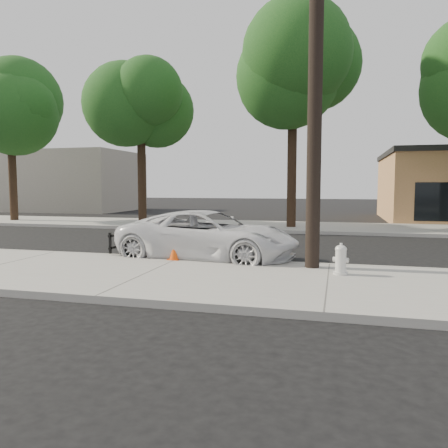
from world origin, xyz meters
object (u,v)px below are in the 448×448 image
Objects in this scene: fire_hydrant at (341,260)px; traffic_cone at (175,248)px; utility_pole at (315,75)px; police_cruiser at (208,236)px.

fire_hydrant is 4.38m from traffic_cone.
utility_pole reaches higher than traffic_cone.
police_cruiser is 1.18m from traffic_cone.
traffic_cone is at bearing 151.69° from police_cruiser.
utility_pole is 5.10m from police_cruiser.
traffic_cone is at bearing 176.84° from utility_pole.
fire_hydrant is at bearing -111.20° from police_cruiser.
utility_pole is 1.76× the size of police_cruiser.
police_cruiser reaches higher than fire_hydrant.
utility_pole is at bearing -105.25° from police_cruiser.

